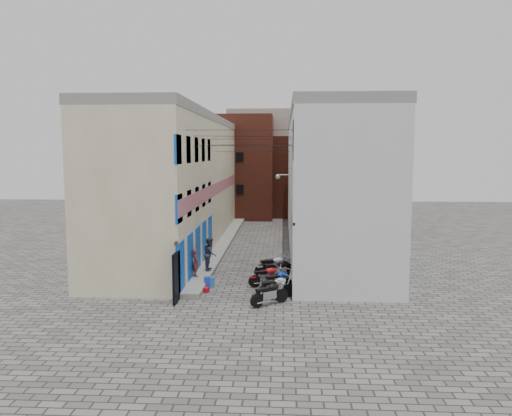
% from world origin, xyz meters
% --- Properties ---
extents(ground, '(90.00, 90.00, 0.00)m').
position_xyz_m(ground, '(0.00, 0.00, 0.00)').
color(ground, '#504D4B').
rests_on(ground, ground).
extents(plinth, '(0.90, 26.00, 0.25)m').
position_xyz_m(plinth, '(-2.05, 13.00, 0.12)').
color(plinth, gray).
rests_on(plinth, ground).
extents(building_left, '(5.10, 27.00, 9.00)m').
position_xyz_m(building_left, '(-4.98, 12.95, 4.50)').
color(building_left, beige).
rests_on(building_left, ground).
extents(building_right, '(5.94, 26.00, 9.00)m').
position_xyz_m(building_right, '(5.00, 13.00, 4.51)').
color(building_right, silver).
rests_on(building_right, ground).
extents(building_far_brick_left, '(6.00, 6.00, 10.00)m').
position_xyz_m(building_far_brick_left, '(-2.00, 28.00, 5.00)').
color(building_far_brick_left, brown).
rests_on(building_far_brick_left, ground).
extents(building_far_brick_right, '(5.00, 6.00, 8.00)m').
position_xyz_m(building_far_brick_right, '(3.00, 30.00, 4.00)').
color(building_far_brick_right, brown).
rests_on(building_far_brick_right, ground).
extents(building_far_concrete, '(8.00, 5.00, 11.00)m').
position_xyz_m(building_far_concrete, '(0.00, 34.00, 5.50)').
color(building_far_concrete, gray).
rests_on(building_far_concrete, ground).
extents(far_shopfront, '(2.00, 0.30, 2.40)m').
position_xyz_m(far_shopfront, '(0.00, 25.20, 1.20)').
color(far_shopfront, black).
rests_on(far_shopfront, ground).
extents(overhead_wires, '(5.80, 13.02, 1.32)m').
position_xyz_m(overhead_wires, '(0.00, 7.64, 7.12)').
color(overhead_wires, black).
rests_on(overhead_wires, ground).
extents(motorcycle_a, '(1.88, 1.66, 1.11)m').
position_xyz_m(motorcycle_a, '(1.52, -0.59, 0.56)').
color(motorcycle_a, black).
rests_on(motorcycle_a, ground).
extents(motorcycle_b, '(2.01, 1.47, 1.13)m').
position_xyz_m(motorcycle_b, '(1.78, 0.36, 0.57)').
color(motorcycle_b, silver).
rests_on(motorcycle_b, ground).
extents(motorcycle_c, '(1.94, 1.69, 1.14)m').
position_xyz_m(motorcycle_c, '(1.90, 1.44, 0.57)').
color(motorcycle_c, '#0B35B1').
rests_on(motorcycle_c, ground).
extents(motorcycle_d, '(1.96, 1.28, 1.09)m').
position_xyz_m(motorcycle_d, '(1.30, 2.42, 0.54)').
color(motorcycle_d, red).
rests_on(motorcycle_d, ground).
extents(motorcycle_e, '(2.24, 1.58, 1.25)m').
position_xyz_m(motorcycle_e, '(1.90, 3.46, 0.63)').
color(motorcycle_e, black).
rests_on(motorcycle_e, ground).
extents(motorcycle_f, '(2.20, 1.34, 1.22)m').
position_xyz_m(motorcycle_f, '(1.61, 4.41, 0.61)').
color(motorcycle_f, '#B6B6BB').
rests_on(motorcycle_f, ground).
extents(motorcycle_g, '(1.75, 1.35, 1.00)m').
position_xyz_m(motorcycle_g, '(1.62, 5.35, 0.50)').
color(motorcycle_g, black).
rests_on(motorcycle_g, ground).
extents(person_a, '(0.55, 0.62, 1.41)m').
position_xyz_m(person_a, '(-2.32, 3.14, 0.96)').
color(person_a, brown).
rests_on(person_a, plinth).
extents(person_b, '(0.69, 0.87, 1.74)m').
position_xyz_m(person_b, '(-1.78, 4.56, 1.12)').
color(person_b, '#303348').
rests_on(person_b, plinth).
extents(water_jug_near, '(0.34, 0.34, 0.52)m').
position_xyz_m(water_jug_near, '(-1.55, 2.00, 0.26)').
color(water_jug_near, blue).
rests_on(water_jug_near, ground).
extents(water_jug_far, '(0.35, 0.35, 0.51)m').
position_xyz_m(water_jug_far, '(-1.37, 2.07, 0.25)').
color(water_jug_far, blue).
rests_on(water_jug_far, ground).
extents(red_crate, '(0.43, 0.37, 0.23)m').
position_xyz_m(red_crate, '(-1.55, 1.17, 0.11)').
color(red_crate, red).
rests_on(red_crate, ground).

